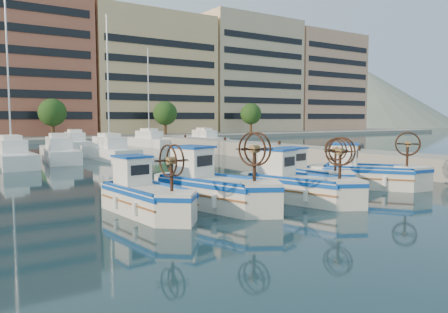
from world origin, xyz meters
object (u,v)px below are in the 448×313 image
fishing_boat_a (145,194)px  fishing_boat_b (213,186)px  fishing_boat_e (365,172)px  fishing_boat_c (297,183)px  fishing_boat_d (306,174)px

fishing_boat_a → fishing_boat_b: fishing_boat_b is taller
fishing_boat_a → fishing_boat_e: (11.19, -0.44, 0.05)m
fishing_boat_c → fishing_boat_a: bearing=151.9°
fishing_boat_b → fishing_boat_c: 3.55m
fishing_boat_d → fishing_boat_a: bearing=-178.8°
fishing_boat_e → fishing_boat_d: bearing=113.2°
fishing_boat_a → fishing_boat_b: bearing=-11.5°
fishing_boat_a → fishing_boat_e: bearing=-7.7°
fishing_boat_b → fishing_boat_a: bearing=158.7°
fishing_boat_a → fishing_boat_e: 11.20m
fishing_boat_a → fishing_boat_b: size_ratio=0.87×
fishing_boat_b → fishing_boat_d: 6.25m
fishing_boat_c → fishing_boat_e: bearing=-7.9°
fishing_boat_a → fishing_boat_c: size_ratio=0.94×
fishing_boat_b → fishing_boat_c: (3.42, -0.95, -0.06)m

